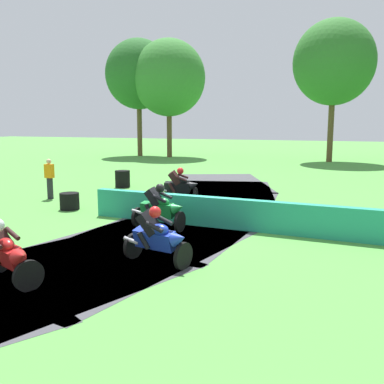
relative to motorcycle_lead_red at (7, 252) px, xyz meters
name	(u,v)px	position (x,y,z in m)	size (l,w,h in m)	color
ground_plane	(186,224)	(1.52, 5.91, -0.64)	(120.00, 120.00, 0.00)	#4C933D
track_asphalt	(157,221)	(0.50, 5.99, -0.63)	(9.05, 26.51, 0.01)	#3D3D42
safety_barrier	(351,224)	(6.28, 5.52, -0.19)	(0.30, 15.93, 0.90)	#239375
motorcycle_lead_red	(7,252)	(0.00, 0.00, 0.00)	(1.67, 1.29, 1.43)	black
motorcycle_chase_blue	(157,237)	(2.28, 1.99, 0.01)	(1.70, 1.07, 1.43)	black
motorcycle_trailing_green	(160,208)	(1.07, 4.90, 0.02)	(1.70, 0.82, 1.42)	black
motorcycle_fourth_black	(179,186)	(0.01, 9.22, 0.02)	(1.68, 0.90, 1.43)	black
tire_stack_mid_a	(70,201)	(-3.20, 6.61, -0.34)	(0.69, 0.69, 0.60)	black
tire_stack_mid_b	(123,179)	(-3.98, 12.02, -0.24)	(0.71, 0.71, 0.80)	black
track_marshal	(50,179)	(-5.23, 8.20, 0.18)	(0.34, 0.24, 1.63)	#232328
tree_far_left	(334,63)	(4.77, 29.14, 6.81)	(6.06, 6.06, 10.65)	brown
tree_far_right	(139,74)	(-11.63, 29.52, 6.54)	(5.82, 5.82, 10.25)	brown
tree_mid_rise	(169,78)	(-8.62, 29.21, 6.11)	(6.21, 6.21, 10.02)	brown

